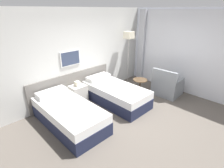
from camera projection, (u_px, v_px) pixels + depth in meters
ground_plane at (139, 121)px, 4.47m from camera, size 16.00×16.00×0.00m
wall_headboard at (83, 56)px, 5.39m from camera, size 10.00×0.10×2.70m
wall_window at (191, 54)px, 5.53m from camera, size 0.21×4.68×2.70m
bed_near_door at (69, 114)px, 4.26m from camera, size 0.98×2.04×0.67m
bed_near_window at (115, 94)px, 5.29m from camera, size 0.98×2.04×0.67m
nightstand at (78, 94)px, 5.28m from camera, size 0.45×0.39×0.69m
floor_lamp at (129, 39)px, 6.09m from camera, size 0.28×0.28×1.93m
side_table at (140, 84)px, 5.76m from camera, size 0.47×0.47×0.52m
armchair at (167, 86)px, 5.77m from camera, size 0.79×0.85×0.92m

